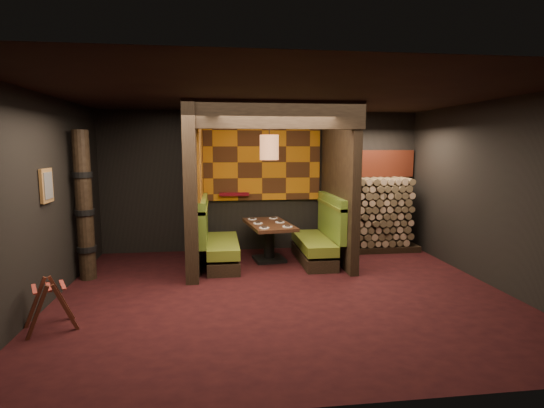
{
  "coord_description": "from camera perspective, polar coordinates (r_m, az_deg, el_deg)",
  "views": [
    {
      "loc": [
        -0.94,
        -5.92,
        2.15
      ],
      "look_at": [
        0.0,
        1.3,
        1.15
      ],
      "focal_mm": 28.0,
      "sensor_mm": 36.0,
      "label": 1
    }
  ],
  "objects": [
    {
      "name": "tapa_back_panel",
      "position": [
        8.69,
        -1.37,
        5.64
      ],
      "size": [
        2.4,
        0.06,
        1.55
      ],
      "primitive_type": "cube",
      "color": "#AA5F0E",
      "rests_on": "wall_back"
    },
    {
      "name": "floor",
      "position": [
        6.37,
        1.54,
        -12.0
      ],
      "size": [
        6.5,
        5.5,
        0.02
      ],
      "primitive_type": "cube",
      "color": "black",
      "rests_on": "ground"
    },
    {
      "name": "mosaic_header",
      "position": [
        9.19,
        13.19,
        5.31
      ],
      "size": [
        1.83,
        0.1,
        0.56
      ],
      "primitive_type": "cube",
      "color": "maroon",
      "rests_on": "wall_back"
    },
    {
      "name": "wall_right",
      "position": [
        7.29,
        27.79,
        1.21
      ],
      "size": [
        0.02,
        5.5,
        2.85
      ],
      "primitive_type": "cube",
      "color": "black",
      "rests_on": "ground"
    },
    {
      "name": "place_settings",
      "position": [
        7.93,
        -0.41,
        -2.49
      ],
      "size": [
        0.74,
        1.17,
        0.03
      ],
      "color": "white",
      "rests_on": "dining_table"
    },
    {
      "name": "lacquer_shelf",
      "position": [
        8.63,
        -5.11,
        1.34
      ],
      "size": [
        0.6,
        0.12,
        0.07
      ],
      "primitive_type": "cube",
      "color": "#590A13",
      "rests_on": "wall_back"
    },
    {
      "name": "wall_back",
      "position": [
        8.76,
        -1.23,
        3.07
      ],
      "size": [
        6.5,
        0.02,
        2.85
      ],
      "primitive_type": "cube",
      "color": "black",
      "rests_on": "ground"
    },
    {
      "name": "pendant_lamp",
      "position": [
        7.75,
        -0.37,
        7.63
      ],
      "size": [
        0.34,
        0.34,
        0.95
      ],
      "color": "#995D38",
      "rests_on": "ceiling"
    },
    {
      "name": "wall_left",
      "position": [
        6.4,
        -28.61,
        0.36
      ],
      "size": [
        0.02,
        5.5,
        2.85
      ],
      "primitive_type": "cube",
      "color": "black",
      "rests_on": "ground"
    },
    {
      "name": "framed_picture",
      "position": [
        6.46,
        -28.05,
        2.2
      ],
      "size": [
        0.05,
        0.36,
        0.46
      ],
      "color": "olive",
      "rests_on": "wall_left"
    },
    {
      "name": "firewood_stack",
      "position": [
        8.99,
        13.72,
        -1.37
      ],
      "size": [
        1.73,
        0.7,
        1.5
      ],
      "color": "black",
      "rests_on": "floor"
    },
    {
      "name": "booth_bench_left",
      "position": [
        7.77,
        -7.42,
        -5.26
      ],
      "size": [
        0.68,
        1.6,
        1.14
      ],
      "color": "black",
      "rests_on": "floor"
    },
    {
      "name": "ceiling",
      "position": [
        6.04,
        1.64,
        14.57
      ],
      "size": [
        6.5,
        5.5,
        0.02
      ],
      "primitive_type": "cube",
      "color": "black",
      "rests_on": "ground"
    },
    {
      "name": "booth_bench_right",
      "position": [
        7.99,
        6.33,
        -4.88
      ],
      "size": [
        0.68,
        1.6,
        1.14
      ],
      "color": "black",
      "rests_on": "floor"
    },
    {
      "name": "totem_column",
      "position": [
        7.39,
        -23.93,
        -0.35
      ],
      "size": [
        0.31,
        0.31,
        2.4
      ],
      "color": "black",
      "rests_on": "floor"
    },
    {
      "name": "header_beam",
      "position": [
        6.7,
        0.46,
        11.93
      ],
      "size": [
        2.85,
        0.18,
        0.44
      ],
      "primitive_type": "cube",
      "color": "black",
      "rests_on": "partition_left"
    },
    {
      "name": "luggage_rack",
      "position": [
        5.75,
        -27.71,
        -11.72
      ],
      "size": [
        0.7,
        0.61,
        0.63
      ],
      "color": "#4D2216",
      "rests_on": "floor"
    },
    {
      "name": "tapa_side_panel",
      "position": [
        7.76,
        -9.6,
        5.49
      ],
      "size": [
        0.04,
        1.85,
        1.45
      ],
      "primitive_type": "cube",
      "color": "#AA5F0E",
      "rests_on": "partition_left"
    },
    {
      "name": "wall_front",
      "position": [
        3.38,
        8.95,
        -4.67
      ],
      "size": [
        6.5,
        0.02,
        2.85
      ],
      "primitive_type": "cube",
      "color": "black",
      "rests_on": "ground"
    },
    {
      "name": "partition_right",
      "position": [
        7.98,
        8.93,
        2.51
      ],
      "size": [
        0.15,
        2.1,
        2.85
      ],
      "primitive_type": "cube",
      "color": "black",
      "rests_on": "floor"
    },
    {
      "name": "dining_table",
      "position": [
        7.97,
        -0.41,
        -4.22
      ],
      "size": [
        0.92,
        1.45,
        0.72
      ],
      "color": "black",
      "rests_on": "floor"
    },
    {
      "name": "partition_left",
      "position": [
        7.62,
        -10.48,
        2.23
      ],
      "size": [
        0.2,
        2.2,
        2.85
      ],
      "primitive_type": "cube",
      "color": "black",
      "rests_on": "floor"
    },
    {
      "name": "bay_front_post",
      "position": [
        8.25,
        9.03,
        2.68
      ],
      "size": [
        0.08,
        0.08,
        2.85
      ],
      "primitive_type": "cube",
      "color": "black",
      "rests_on": "floor"
    }
  ]
}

